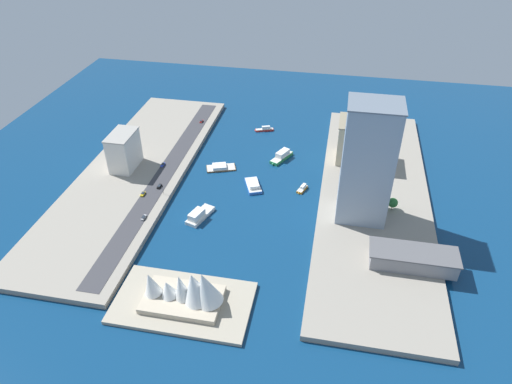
{
  "coord_description": "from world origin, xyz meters",
  "views": [
    {
      "loc": [
        -54.41,
        258.7,
        181.0
      ],
      "look_at": [
        -7.15,
        14.89,
        6.34
      ],
      "focal_mm": 32.83,
      "sensor_mm": 36.0,
      "label": 1
    }
  ],
  "objects_px": {
    "tower_tall_glass": "(367,163)",
    "hatchback_blue": "(163,165)",
    "ferry_green_doubledeck": "(282,156)",
    "warehouse_low_gray": "(413,258)",
    "barge_flat_brown": "(220,167)",
    "taxi_yellow_cab": "(143,194)",
    "opera_landmark": "(188,290)",
    "pickup_red": "(201,121)",
    "tugboat_red": "(265,129)",
    "office_block_beige": "(356,140)",
    "traffic_light_waterfront": "(163,188)",
    "hotel_broad_white": "(124,150)",
    "ferry_white_commuter": "(199,215)",
    "water_taxi_orange": "(302,189)",
    "catamaran_blue": "(253,185)",
    "suv_black": "(159,186)",
    "sedan_silver": "(144,217)"
  },
  "relations": [
    {
      "from": "water_taxi_orange",
      "to": "office_block_beige",
      "type": "bearing_deg",
      "value": -127.89
    },
    {
      "from": "ferry_green_doubledeck",
      "to": "taxi_yellow_cab",
      "type": "height_order",
      "value": "ferry_green_doubledeck"
    },
    {
      "from": "barge_flat_brown",
      "to": "taxi_yellow_cab",
      "type": "height_order",
      "value": "taxi_yellow_cab"
    },
    {
      "from": "ferry_green_doubledeck",
      "to": "hotel_broad_white",
      "type": "height_order",
      "value": "hotel_broad_white"
    },
    {
      "from": "ferry_white_commuter",
      "to": "pickup_red",
      "type": "xyz_separation_m",
      "value": [
        33.98,
        -121.12,
        1.95
      ]
    },
    {
      "from": "ferry_green_doubledeck",
      "to": "suv_black",
      "type": "xyz_separation_m",
      "value": [
        74.35,
        57.95,
        1.88
      ]
    },
    {
      "from": "warehouse_low_gray",
      "to": "suv_black",
      "type": "distance_m",
      "value": 166.0
    },
    {
      "from": "tugboat_red",
      "to": "suv_black",
      "type": "bearing_deg",
      "value": 61.67
    },
    {
      "from": "opera_landmark",
      "to": "pickup_red",
      "type": "bearing_deg",
      "value": -75.29
    },
    {
      "from": "tugboat_red",
      "to": "office_block_beige",
      "type": "bearing_deg",
      "value": 153.06
    },
    {
      "from": "catamaran_blue",
      "to": "sedan_silver",
      "type": "distance_m",
      "value": 77.28
    },
    {
      "from": "ferry_green_doubledeck",
      "to": "suv_black",
      "type": "bearing_deg",
      "value": 37.93
    },
    {
      "from": "warehouse_low_gray",
      "to": "taxi_yellow_cab",
      "type": "height_order",
      "value": "warehouse_low_gray"
    },
    {
      "from": "water_taxi_orange",
      "to": "traffic_light_waterfront",
      "type": "height_order",
      "value": "traffic_light_waterfront"
    },
    {
      "from": "opera_landmark",
      "to": "traffic_light_waterfront",
      "type": "bearing_deg",
      "value": -62.19
    },
    {
      "from": "ferry_green_doubledeck",
      "to": "warehouse_low_gray",
      "type": "height_order",
      "value": "warehouse_low_gray"
    },
    {
      "from": "ferry_white_commuter",
      "to": "suv_black",
      "type": "height_order",
      "value": "ferry_white_commuter"
    },
    {
      "from": "tugboat_red",
      "to": "tower_tall_glass",
      "type": "bearing_deg",
      "value": 126.7
    },
    {
      "from": "hatchback_blue",
      "to": "opera_landmark",
      "type": "relative_size",
      "value": 0.12
    },
    {
      "from": "water_taxi_orange",
      "to": "taxi_yellow_cab",
      "type": "relative_size",
      "value": 2.41
    },
    {
      "from": "ferry_white_commuter",
      "to": "sedan_silver",
      "type": "height_order",
      "value": "ferry_white_commuter"
    },
    {
      "from": "pickup_red",
      "to": "water_taxi_orange",
      "type": "bearing_deg",
      "value": 140.1
    },
    {
      "from": "water_taxi_orange",
      "to": "tower_tall_glass",
      "type": "bearing_deg",
      "value": 146.8
    },
    {
      "from": "ferry_white_commuter",
      "to": "suv_black",
      "type": "distance_m",
      "value": 41.1
    },
    {
      "from": "barge_flat_brown",
      "to": "sedan_silver",
      "type": "relative_size",
      "value": 4.34
    },
    {
      "from": "office_block_beige",
      "to": "warehouse_low_gray",
      "type": "relative_size",
      "value": 0.65
    },
    {
      "from": "traffic_light_waterfront",
      "to": "barge_flat_brown",
      "type": "bearing_deg",
      "value": -122.82
    },
    {
      "from": "taxi_yellow_cab",
      "to": "hatchback_blue",
      "type": "height_order",
      "value": "taxi_yellow_cab"
    },
    {
      "from": "taxi_yellow_cab",
      "to": "hatchback_blue",
      "type": "xyz_separation_m",
      "value": [
        0.01,
        -37.01,
        -0.01
      ]
    },
    {
      "from": "tower_tall_glass",
      "to": "warehouse_low_gray",
      "type": "bearing_deg",
      "value": 125.58
    },
    {
      "from": "taxi_yellow_cab",
      "to": "suv_black",
      "type": "distance_m",
      "value": 12.73
    },
    {
      "from": "barge_flat_brown",
      "to": "ferry_green_doubledeck",
      "type": "height_order",
      "value": "ferry_green_doubledeck"
    },
    {
      "from": "tower_tall_glass",
      "to": "traffic_light_waterfront",
      "type": "relative_size",
      "value": 11.44
    },
    {
      "from": "ferry_white_commuter",
      "to": "office_block_beige",
      "type": "relative_size",
      "value": 0.79
    },
    {
      "from": "traffic_light_waterfront",
      "to": "hotel_broad_white",
      "type": "bearing_deg",
      "value": -36.01
    },
    {
      "from": "warehouse_low_gray",
      "to": "traffic_light_waterfront",
      "type": "xyz_separation_m",
      "value": [
        154.62,
        -37.53,
        -0.41
      ]
    },
    {
      "from": "ferry_green_doubledeck",
      "to": "office_block_beige",
      "type": "height_order",
      "value": "office_block_beige"
    },
    {
      "from": "barge_flat_brown",
      "to": "warehouse_low_gray",
      "type": "height_order",
      "value": "warehouse_low_gray"
    },
    {
      "from": "tower_tall_glass",
      "to": "hatchback_blue",
      "type": "height_order",
      "value": "tower_tall_glass"
    },
    {
      "from": "barge_flat_brown",
      "to": "opera_landmark",
      "type": "height_order",
      "value": "opera_landmark"
    },
    {
      "from": "traffic_light_waterfront",
      "to": "opera_landmark",
      "type": "xyz_separation_m",
      "value": [
        -44.6,
        84.55,
        2.88
      ]
    },
    {
      "from": "hatchback_blue",
      "to": "pickup_red",
      "type": "xyz_separation_m",
      "value": [
        -7.57,
        -71.88,
        -0.03
      ]
    },
    {
      "from": "tower_tall_glass",
      "to": "hatchback_blue",
      "type": "xyz_separation_m",
      "value": [
        139.13,
        -31.24,
        -36.27
      ]
    },
    {
      "from": "taxi_yellow_cab",
      "to": "hotel_broad_white",
      "type": "bearing_deg",
      "value": -51.34
    },
    {
      "from": "taxi_yellow_cab",
      "to": "opera_landmark",
      "type": "distance_m",
      "value": 99.14
    },
    {
      "from": "water_taxi_orange",
      "to": "catamaran_blue",
      "type": "relative_size",
      "value": 0.55
    },
    {
      "from": "tugboat_red",
      "to": "catamaran_blue",
      "type": "xyz_separation_m",
      "value": [
        -6.83,
        82.72,
        0.27
      ]
    },
    {
      "from": "catamaran_blue",
      "to": "warehouse_low_gray",
      "type": "relative_size",
      "value": 0.45
    },
    {
      "from": "catamaran_blue",
      "to": "suv_black",
      "type": "relative_size",
      "value": 4.03
    },
    {
      "from": "barge_flat_brown",
      "to": "ferry_white_commuter",
      "type": "height_order",
      "value": "ferry_white_commuter"
    }
  ]
}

